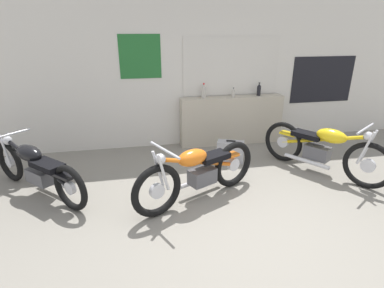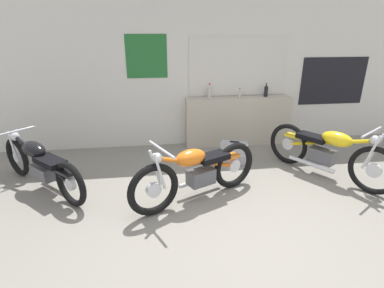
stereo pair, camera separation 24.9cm
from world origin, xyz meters
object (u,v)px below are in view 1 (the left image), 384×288
bottle_center (259,90)px  motorcycle_yellow (322,148)px  bottle_left_center (233,93)px  motorcycle_orange (198,172)px  hard_case_silver (230,151)px  bottle_leftmost (204,91)px  motorcycle_black (37,168)px

bottle_center → motorcycle_yellow: size_ratio=0.15×
bottle_left_center → motorcycle_yellow: bearing=-57.8°
motorcycle_orange → hard_case_silver: bearing=53.8°
motorcycle_orange → bottle_leftmost: bearing=75.0°
motorcycle_orange → motorcycle_yellow: (2.13, 0.42, 0.02)m
bottle_center → motorcycle_black: bearing=-159.6°
bottle_left_center → motorcycle_black: bearing=-157.1°
bottle_left_center → motorcycle_yellow: 1.97m
motorcycle_yellow → motorcycle_black: size_ratio=1.15×
motorcycle_yellow → bottle_left_center: bearing=122.2°
motorcycle_black → hard_case_silver: 3.10m
hard_case_silver → bottle_leftmost: bearing=108.0°
bottle_leftmost → hard_case_silver: 1.31m
bottle_center → bottle_left_center: bearing=-176.0°
bottle_center → motorcycle_yellow: bearing=-74.5°
bottle_left_center → motorcycle_orange: bearing=-119.6°
bottle_center → hard_case_silver: size_ratio=0.51×
bottle_left_center → bottle_leftmost: bearing=175.9°
motorcycle_yellow → motorcycle_orange: bearing=-168.9°
motorcycle_yellow → motorcycle_black: bearing=177.7°
bottle_left_center → bottle_center: (0.55, 0.04, 0.03)m
bottle_leftmost → bottle_center: size_ratio=1.08×
motorcycle_orange → motorcycle_yellow: 2.17m
motorcycle_orange → motorcycle_black: (-2.20, 0.59, -0.02)m
motorcycle_orange → hard_case_silver: 1.44m
bottle_leftmost → bottle_left_center: bottle_leftmost is taller
bottle_left_center → motorcycle_yellow: size_ratio=0.10×
motorcycle_black → bottle_center: bearing=20.4°
bottle_center → motorcycle_black: (-3.89, -1.45, -0.69)m
motorcycle_yellow → motorcycle_black: 4.34m
motorcycle_yellow → bottle_center: bearing=105.5°
bottle_center → hard_case_silver: 1.53m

